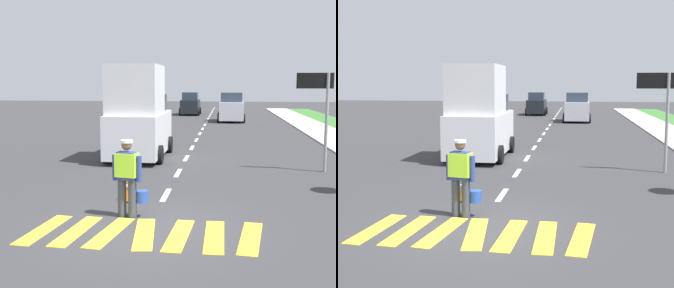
# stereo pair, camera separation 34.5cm
# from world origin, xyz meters

# --- Properties ---
(ground_plane) EXTENTS (96.00, 96.00, 0.00)m
(ground_plane) POSITION_xyz_m (0.00, 21.00, 0.00)
(ground_plane) COLOR #333335
(crosswalk_stripes) EXTENTS (4.55, 1.93, 0.01)m
(crosswalk_stripes) POSITION_xyz_m (0.00, -0.43, 0.01)
(crosswalk_stripes) COLOR yellow
(crosswalk_stripes) RESTS_ON ground
(lane_center_line) EXTENTS (0.14, 46.40, 0.01)m
(lane_center_line) POSITION_xyz_m (0.00, 25.20, 0.00)
(lane_center_line) COLOR silver
(lane_center_line) RESTS_ON ground
(road_worker) EXTENTS (0.77, 0.37, 1.67)m
(road_worker) POSITION_xyz_m (-0.53, 0.63, 0.93)
(road_worker) COLOR #383D4C
(road_worker) RESTS_ON ground
(lane_direction_sign) EXTENTS (1.16, 0.11, 3.20)m
(lane_direction_sign) POSITION_xyz_m (4.47, 6.51, 2.41)
(lane_direction_sign) COLOR gray
(lane_direction_sign) RESTS_ON ground
(traffic_cone_near) EXTENTS (0.36, 0.36, 0.67)m
(traffic_cone_near) POSITION_xyz_m (-0.81, 1.98, 0.33)
(traffic_cone_near) COLOR black
(traffic_cone_near) RESTS_ON ground
(delivery_truck) EXTENTS (2.16, 4.60, 3.54)m
(delivery_truck) POSITION_xyz_m (-1.81, 8.54, 1.61)
(delivery_truck) COLOR silver
(delivery_truck) RESTS_ON ground
(car_outgoing_far) EXTENTS (2.05, 3.89, 2.22)m
(car_outgoing_far) POSITION_xyz_m (1.86, 26.85, 1.03)
(car_outgoing_far) COLOR silver
(car_outgoing_far) RESTS_ON ground
(car_oncoming_third) EXTENTS (1.88, 3.85, 2.10)m
(car_oncoming_third) POSITION_xyz_m (-1.87, 34.52, 0.97)
(car_oncoming_third) COLOR black
(car_oncoming_third) RESTS_ON ground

